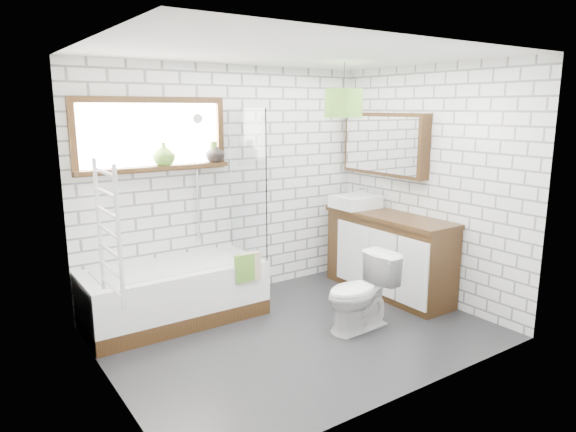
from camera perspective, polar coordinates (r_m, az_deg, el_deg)
floor at (r=4.91m, az=1.21°, el=-12.89°), size 3.40×2.60×0.01m
ceiling at (r=4.48m, az=1.35°, el=17.68°), size 3.40×2.60×0.01m
wall_back at (r=5.63m, az=-6.52°, el=3.62°), size 3.40×0.01×2.50m
wall_front at (r=3.57m, az=13.59°, el=-1.45°), size 3.40×0.01×2.50m
wall_left at (r=3.81m, az=-20.02°, el=-1.01°), size 0.01×2.60×2.50m
wall_right at (r=5.68m, az=15.40°, el=3.35°), size 0.01×2.60×2.50m
window at (r=5.19m, az=-14.84°, el=8.72°), size 1.52×0.16×0.68m
towel_radiator at (r=3.83m, az=-19.32°, el=-1.66°), size 0.06×0.52×1.00m
mirror_cabinet at (r=5.98m, az=10.67°, el=7.84°), size 0.16×1.20×0.70m
shower_riser at (r=5.40m, az=-10.08°, el=4.24°), size 0.02×0.02×1.30m
bathtub at (r=5.19m, az=-12.44°, el=-8.41°), size 1.72×0.76×0.56m
shower_screen at (r=5.29m, az=-4.50°, el=3.74°), size 0.02×0.72×1.50m
towel_green at (r=5.01m, az=-4.85°, el=-5.78°), size 0.20×0.05×0.27m
towel_beige at (r=5.04m, az=-4.25°, el=-5.66°), size 0.22×0.05×0.28m
vanity at (r=5.85m, az=11.08°, el=-4.16°), size 0.51×1.59×0.91m
basin at (r=6.05m, az=7.51°, el=1.60°), size 0.49×0.43×0.14m
tap at (r=6.14m, az=8.64°, el=2.34°), size 0.03×0.03×0.17m
toilet at (r=4.90m, az=8.07°, el=-8.42°), size 0.43×0.72×0.72m
vase_olive at (r=5.21m, az=-13.62°, el=6.51°), size 0.24×0.24×0.23m
vase_dark at (r=5.43m, az=-8.11°, el=6.82°), size 0.25×0.25×0.21m
bottle at (r=5.42m, az=-8.24°, el=6.85°), size 0.07×0.07×0.21m
pendant at (r=5.27m, az=6.19°, el=12.35°), size 0.38×0.38×0.28m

